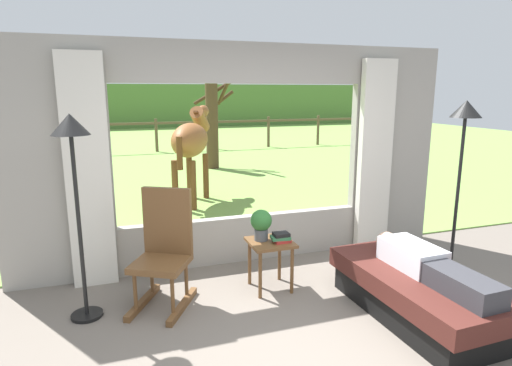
{
  "coord_description": "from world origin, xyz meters",
  "views": [
    {
      "loc": [
        -1.45,
        -2.47,
        2.02
      ],
      "look_at": [
        0.0,
        1.8,
        1.05
      ],
      "focal_mm": 30.13,
      "sensor_mm": 36.0,
      "label": 1
    }
  ],
  "objects": [
    {
      "name": "distant_hill_ridge",
      "position": [
        0.0,
        23.0,
        1.2
      ],
      "size": [
        36.0,
        2.0,
        2.4
      ],
      "primitive_type": "cube",
      "color": "#527939",
      "rests_on": "ground_plane"
    },
    {
      "name": "floor_lamp_left",
      "position": [
        -1.76,
        1.42,
        1.48
      ],
      "size": [
        0.32,
        0.32,
        1.84
      ],
      "color": "black",
      "rests_on": "ground_plane"
    },
    {
      "name": "pasture_fence_line",
      "position": [
        0.0,
        12.21,
        0.74
      ],
      "size": [
        16.1,
        0.1,
        1.1
      ],
      "color": "brown",
      "rests_on": "outdoor_pasture_lawn"
    },
    {
      "name": "reclining_person",
      "position": [
        1.12,
        0.41,
        0.52
      ],
      "size": [
        0.36,
        1.43,
        0.22
      ],
      "rotation": [
        0.0,
        0.0,
        0.03
      ],
      "color": "silver",
      "rests_on": "recliner_sofa"
    },
    {
      "name": "curtain_panel_left",
      "position": [
        -1.69,
        2.12,
        1.2
      ],
      "size": [
        0.44,
        0.1,
        2.4
      ],
      "primitive_type": "cube",
      "color": "silver",
      "rests_on": "ground_plane"
    },
    {
      "name": "back_wall_with_window",
      "position": [
        0.0,
        2.26,
        1.25
      ],
      "size": [
        5.2,
        0.12,
        2.55
      ],
      "color": "#9E998E",
      "rests_on": "ground_plane"
    },
    {
      "name": "pasture_tree",
      "position": [
        1.09,
        8.57,
        1.21
      ],
      "size": [
        1.07,
        1.01,
        2.41
      ],
      "color": "#4C3823",
      "rests_on": "outdoor_pasture_lawn"
    },
    {
      "name": "floor_lamp_right",
      "position": [
        2.08,
        1.11,
        1.56
      ],
      "size": [
        0.32,
        0.32,
        1.93
      ],
      "color": "black",
      "rests_on": "ground_plane"
    },
    {
      "name": "side_table",
      "position": [
        0.03,
        1.42,
        0.43
      ],
      "size": [
        0.44,
        0.44,
        0.52
      ],
      "color": "brown",
      "rests_on": "ground_plane"
    },
    {
      "name": "horse",
      "position": [
        -0.09,
        5.15,
        1.16
      ],
      "size": [
        1.15,
        1.76,
        1.73
      ],
      "rotation": [
        0.0,
        0.0,
        -0.47
      ],
      "color": "brown",
      "rests_on": "outdoor_pasture_lawn"
    },
    {
      "name": "rocking_chair",
      "position": [
        -1.04,
        1.46,
        0.55
      ],
      "size": [
        0.73,
        0.82,
        1.12
      ],
      "rotation": [
        0.0,
        0.0,
        -0.51
      ],
      "color": "brown",
      "rests_on": "ground_plane"
    },
    {
      "name": "curtain_panel_right",
      "position": [
        1.69,
        2.12,
        1.2
      ],
      "size": [
        0.44,
        0.1,
        2.4
      ],
      "primitive_type": "cube",
      "color": "silver",
      "rests_on": "ground_plane"
    },
    {
      "name": "book_stack",
      "position": [
        0.12,
        1.36,
        0.57
      ],
      "size": [
        0.2,
        0.16,
        0.1
      ],
      "color": "#B22D28",
      "rests_on": "side_table"
    },
    {
      "name": "recliner_sofa",
      "position": [
        1.12,
        0.46,
        0.22
      ],
      "size": [
        0.95,
        1.73,
        0.42
      ],
      "rotation": [
        0.0,
        0.0,
        0.03
      ],
      "color": "black",
      "rests_on": "ground_plane"
    },
    {
      "name": "outdoor_pasture_lawn",
      "position": [
        0.0,
        13.16,
        0.01
      ],
      "size": [
        36.0,
        21.68,
        0.02
      ],
      "primitive_type": "cube",
      "color": "#759E47",
      "rests_on": "ground_plane"
    },
    {
      "name": "potted_plant",
      "position": [
        -0.05,
        1.48,
        0.7
      ],
      "size": [
        0.22,
        0.22,
        0.32
      ],
      "color": "#4C5156",
      "rests_on": "side_table"
    }
  ]
}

